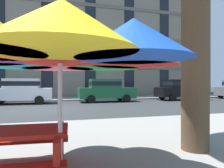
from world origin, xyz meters
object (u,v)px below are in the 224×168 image
Objects in this scene: patio_umbrella at (60,47)px; sedan_black at (180,89)px; sedan_white at (21,90)px; sedan_green at (106,90)px; picnic_table at (3,150)px.

sedan_black is at bearing 50.59° from patio_umbrella.
sedan_white is at bearing 180.00° from sedan_black.
sedan_green is at bearing 73.71° from patio_umbrella.
sedan_black is 2.32× the size of picnic_table.
sedan_black is (6.73, 0.00, 0.00)m from sedan_green.
picnic_table is at bearing -110.00° from sedan_green.
sedan_white is 1.00× the size of sedan_green.
picnic_table is at bearing -82.04° from sedan_white.
sedan_white is 2.32× the size of picnic_table.
sedan_black is (12.95, 0.00, 0.00)m from sedan_white.
sedan_green and sedan_black have the same top height.
picnic_table is at bearing 155.94° from patio_umbrella.
picnic_table is (-11.22, -12.35, -0.46)m from sedan_black.
sedan_white is 12.48m from picnic_table.
patio_umbrella is 1.82× the size of picnic_table.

